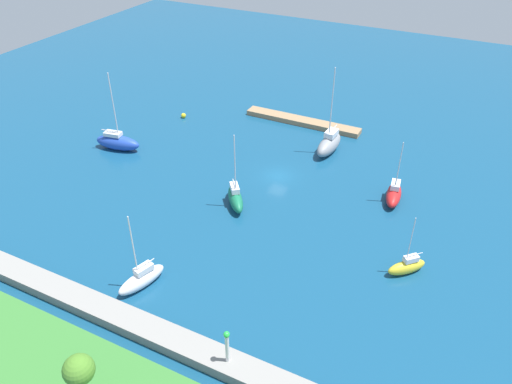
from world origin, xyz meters
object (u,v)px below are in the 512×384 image
at_px(pier_dock, 302,121).
at_px(sailboat_blue_far_north, 117,142).
at_px(sailboat_green_by_breakwater, 235,198).
at_px(mooring_buoy_yellow, 183,116).
at_px(harbor_beacon, 227,344).
at_px(sailboat_gray_near_pier, 329,144).
at_px(sailboat_yellow_along_channel, 407,266).
at_px(sailboat_white_inner_mooring, 142,279).
at_px(park_tree_west, 79,370).
at_px(sailboat_red_lone_south, 394,194).

height_order(pier_dock, sailboat_blue_far_north, sailboat_blue_far_north).
height_order(pier_dock, sailboat_green_by_breakwater, sailboat_green_by_breakwater).
bearing_deg(sailboat_green_by_breakwater, mooring_buoy_yellow, -170.98).
bearing_deg(harbor_beacon, sailboat_gray_near_pier, -82.65).
distance_m(harbor_beacon, sailboat_yellow_along_channel, 22.96).
bearing_deg(sailboat_gray_near_pier, sailboat_green_by_breakwater, -14.19).
relative_size(sailboat_blue_far_north, sailboat_white_inner_mooring, 1.33).
relative_size(pier_dock, park_tree_west, 3.99).
xyz_separation_m(park_tree_west, mooring_buoy_yellow, (23.80, -50.10, -4.34)).
height_order(pier_dock, park_tree_west, park_tree_west).
bearing_deg(sailboat_red_lone_south, park_tree_west, -28.10).
relative_size(sailboat_white_inner_mooring, sailboat_gray_near_pier, 0.69).
relative_size(harbor_beacon, park_tree_west, 0.73).
xyz_separation_m(pier_dock, sailboat_gray_near_pier, (-7.42, 7.40, 1.05)).
xyz_separation_m(sailboat_blue_far_north, sailboat_white_inner_mooring, (-21.96, 22.62, -0.25)).
bearing_deg(park_tree_west, mooring_buoy_yellow, -64.59).
height_order(sailboat_red_lone_south, sailboat_white_inner_mooring, sailboat_white_inner_mooring).
height_order(park_tree_west, mooring_buoy_yellow, park_tree_west).
xyz_separation_m(harbor_beacon, mooring_buoy_yellow, (32.42, -41.72, -2.90)).
relative_size(park_tree_west, sailboat_green_by_breakwater, 0.48).
relative_size(sailboat_green_by_breakwater, sailboat_white_inner_mooring, 1.12).
bearing_deg(harbor_beacon, park_tree_west, 44.20).
bearing_deg(sailboat_green_by_breakwater, sailboat_white_inner_mooring, -44.37).
distance_m(park_tree_west, sailboat_gray_near_pier, 50.15).
height_order(sailboat_blue_far_north, sailboat_green_by_breakwater, sailboat_blue_far_north).
bearing_deg(sailboat_green_by_breakwater, harbor_beacon, -11.39).
distance_m(sailboat_red_lone_south, mooring_buoy_yellow, 40.23).
relative_size(harbor_beacon, sailboat_gray_near_pier, 0.27).
distance_m(pier_dock, sailboat_blue_far_north, 31.03).
relative_size(pier_dock, sailboat_red_lone_south, 2.26).
bearing_deg(park_tree_west, sailboat_red_lone_south, -110.51).
bearing_deg(mooring_buoy_yellow, sailboat_blue_far_north, 78.44).
xyz_separation_m(sailboat_white_inner_mooring, sailboat_gray_near_pier, (-7.98, -36.55, 0.44)).
height_order(sailboat_yellow_along_channel, mooring_buoy_yellow, sailboat_yellow_along_channel).
relative_size(sailboat_red_lone_south, mooring_buoy_yellow, 10.47).
xyz_separation_m(sailboat_blue_far_north, sailboat_green_by_breakwater, (-23.78, 5.08, -0.10)).
relative_size(sailboat_blue_far_north, mooring_buoy_yellow, 14.62).
bearing_deg(sailboat_gray_near_pier, sailboat_yellow_along_channel, 41.45).
distance_m(sailboat_red_lone_south, sailboat_green_by_breakwater, 21.09).
bearing_deg(sailboat_yellow_along_channel, sailboat_gray_near_pier, -98.10).
height_order(sailboat_blue_far_north, sailboat_white_inner_mooring, sailboat_blue_far_north).
relative_size(sailboat_yellow_along_channel, sailboat_green_by_breakwater, 0.72).
height_order(sailboat_yellow_along_channel, sailboat_gray_near_pier, sailboat_gray_near_pier).
bearing_deg(sailboat_green_by_breakwater, sailboat_yellow_along_channel, 44.55).
height_order(pier_dock, sailboat_gray_near_pier, sailboat_gray_near_pier).
bearing_deg(sailboat_green_by_breakwater, sailboat_gray_near_pier, 123.59).
bearing_deg(pier_dock, sailboat_red_lone_south, 140.77).
bearing_deg(sailboat_red_lone_south, pier_dock, -136.82).
height_order(sailboat_green_by_breakwater, sailboat_white_inner_mooring, sailboat_green_by_breakwater).
bearing_deg(sailboat_white_inner_mooring, mooring_buoy_yellow, -136.13).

